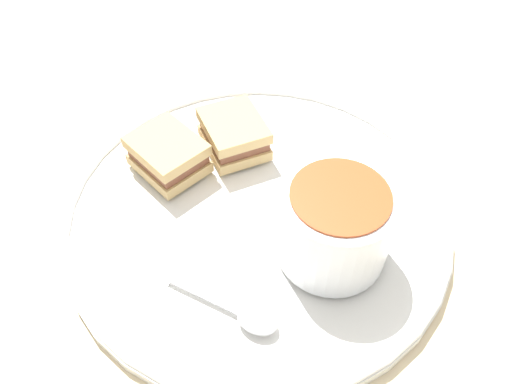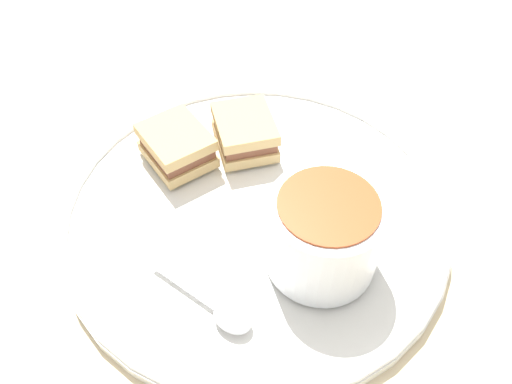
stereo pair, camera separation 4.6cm
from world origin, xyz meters
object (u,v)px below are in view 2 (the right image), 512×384
object	(u,v)px
soup_bowl	(324,233)
spoon	(227,314)
sandwich_half_far	(177,146)
sandwich_half_near	(245,132)

from	to	relation	value
soup_bowl	spoon	distance (m)	0.10
spoon	sandwich_half_far	world-z (taller)	sandwich_half_far
soup_bowl	sandwich_half_far	bearing A→B (deg)	146.49
sandwich_half_far	spoon	bearing A→B (deg)	-63.15
spoon	sandwich_half_far	size ratio (longest dim) A/B	1.11
spoon	sandwich_half_far	xyz separation A→B (m)	(-0.09, 0.17, 0.01)
spoon	sandwich_half_far	bearing A→B (deg)	143.89
soup_bowl	spoon	world-z (taller)	soup_bowl
soup_bowl	sandwich_half_far	distance (m)	0.19
spoon	sandwich_half_near	world-z (taller)	sandwich_half_near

